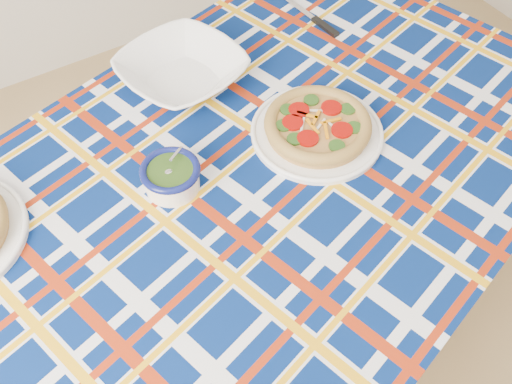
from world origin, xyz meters
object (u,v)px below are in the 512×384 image
main_focaccia_plate (318,125)px  pesto_bowl (171,175)px  serving_bowl (182,71)px  dining_table (259,191)px

main_focaccia_plate → pesto_bowl: (-0.37, 0.04, 0.01)m
pesto_bowl → serving_bowl: size_ratio=0.44×
main_focaccia_plate → dining_table: bearing=-173.1°
pesto_bowl → serving_bowl: pesto_bowl is taller
dining_table → serving_bowl: serving_bowl is taller
dining_table → serving_bowl: 0.38m
dining_table → main_focaccia_plate: size_ratio=5.80×
dining_table → main_focaccia_plate: (0.18, 0.02, 0.11)m
main_focaccia_plate → serving_bowl: serving_bowl is taller
dining_table → main_focaccia_plate: main_focaccia_plate is taller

